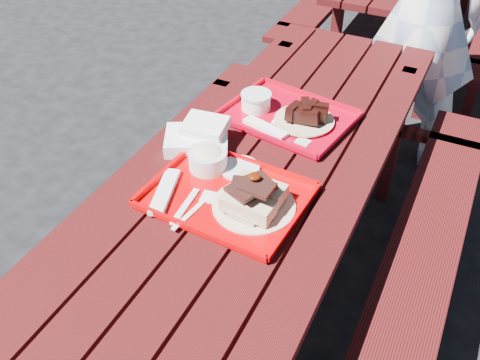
{
  "coord_description": "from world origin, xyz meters",
  "views": [
    {
      "loc": [
        0.57,
        -1.31,
        1.88
      ],
      "look_at": [
        0.0,
        -0.15,
        0.82
      ],
      "focal_mm": 40.0,
      "sensor_mm": 36.0,
      "label": 1
    }
  ],
  "objects": [
    {
      "name": "white_cloth",
      "position": [
        -0.26,
        0.04,
        0.79
      ],
      "size": [
        0.27,
        0.25,
        0.09
      ],
      "color": "white",
      "rests_on": "picnic_table_near"
    },
    {
      "name": "ground",
      "position": [
        0.0,
        0.0,
        0.0
      ],
      "size": [
        60.0,
        60.0,
        0.0
      ],
      "primitive_type": "plane",
      "color": "black",
      "rests_on": "ground"
    },
    {
      "name": "picnic_table_near",
      "position": [
        -0.0,
        0.0,
        0.56
      ],
      "size": [
        1.41,
        2.4,
        0.75
      ],
      "color": "#470D0F",
      "rests_on": "ground"
    },
    {
      "name": "person",
      "position": [
        0.27,
        1.38,
        0.84
      ],
      "size": [
        0.66,
        0.49,
        1.68
      ],
      "primitive_type": "imported",
      "rotation": [
        0.0,
        0.0,
        3.3
      ],
      "color": "#9CB5D9",
      "rests_on": "ground"
    },
    {
      "name": "near_tray",
      "position": [
        -0.03,
        -0.16,
        0.79
      ],
      "size": [
        0.51,
        0.42,
        0.15
      ],
      "color": "#C60004",
      "rests_on": "picnic_table_near"
    },
    {
      "name": "far_tray",
      "position": [
        -0.05,
        0.34,
        0.77
      ],
      "size": [
        0.52,
        0.44,
        0.08
      ],
      "color": "#B40019",
      "rests_on": "picnic_table_near"
    }
  ]
}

